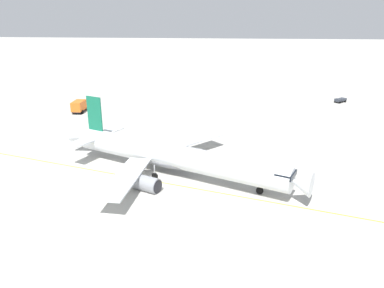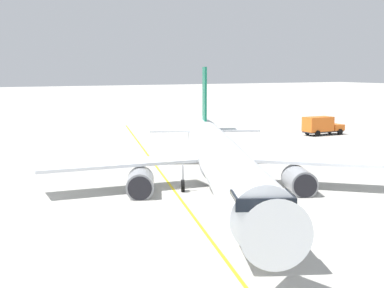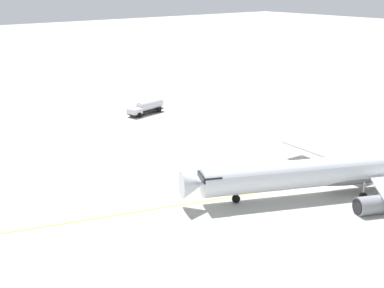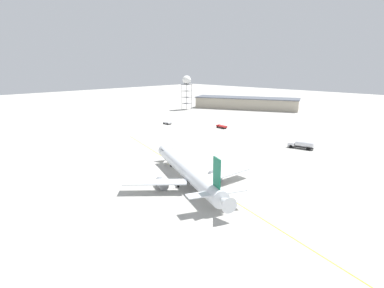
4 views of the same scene
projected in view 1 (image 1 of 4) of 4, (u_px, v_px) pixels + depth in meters
name	position (u px, v px, depth m)	size (l,w,h in m)	color
ground_plane	(161.00, 177.00, 62.46)	(600.00, 600.00, 0.00)	#ADAAA3
airliner_main	(173.00, 157.00, 62.65)	(31.21, 42.09, 11.46)	silver
baggage_truck_truck	(340.00, 100.00, 111.30)	(3.80, 4.03, 1.22)	#232326
catering_truck_truck	(80.00, 106.00, 100.75)	(7.26, 2.92, 3.10)	#232326
taxiway_centreline	(162.00, 183.00, 60.35)	(37.03, 117.29, 0.01)	yellow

